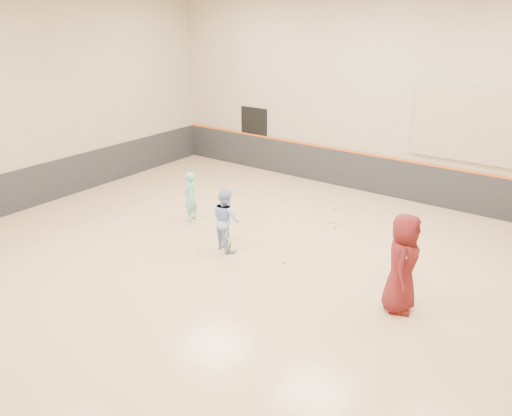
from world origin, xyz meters
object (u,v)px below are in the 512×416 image
Objects in this scene: girl at (190,197)px; instructor at (226,219)px; spare_racket at (332,224)px; young_man at (402,263)px.

instructor reaches higher than girl.
instructor is 2.29× the size of spare_racket.
girl is 2.06m from instructor.
girl is at bearing -149.52° from spare_racket.
girl is at bearing -2.14° from instructor.
instructor is at bearing 55.34° from girl.
young_man is 2.94× the size of spare_racket.
instructor is (1.89, -0.80, 0.07)m from girl.
young_man is at bearing 70.08° from girl.
girl reaches higher than spare_racket.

